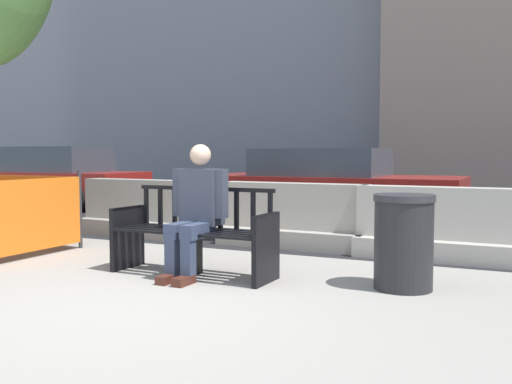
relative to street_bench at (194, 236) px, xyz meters
name	(u,v)px	position (x,y,z in m)	size (l,w,h in m)	color
ground_plane	(126,304)	(0.09, -1.21, -0.40)	(200.00, 200.00, 0.00)	gray
street_asphalt	(377,210)	(0.09, 7.49, -0.39)	(120.00, 12.00, 0.01)	black
street_bench	(194,236)	(0.00, 0.00, 0.00)	(1.70, 0.57, 0.88)	black
seated_person	(196,208)	(0.07, -0.06, 0.29)	(0.58, 0.73, 1.31)	#383D4C
jersey_barrier_centre	(294,221)	(0.26, 2.08, -0.06)	(2.02, 0.74, 0.84)	#9E998E
jersey_barrier_left	(143,213)	(-2.15, 2.06, -0.06)	(2.02, 0.75, 0.84)	gray
jersey_barrier_right	(444,230)	(2.18, 1.95, -0.06)	(2.01, 0.71, 0.84)	#ADA89E
car_sedan_mid	(52,177)	(-6.85, 4.97, 0.30)	(4.48, 2.07, 1.38)	maroon
car_sedan_far	(328,184)	(-0.30, 5.26, 0.27)	(4.73, 2.02, 1.32)	maroon
trash_bin	(404,242)	(2.03, 0.28, 0.03)	(0.55, 0.55, 0.86)	#232326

